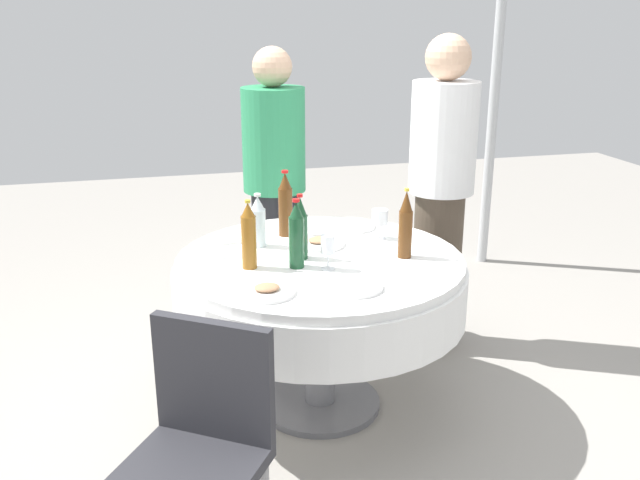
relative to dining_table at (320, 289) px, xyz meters
name	(u,v)px	position (x,y,z in m)	size (l,w,h in m)	color
ground_plane	(320,405)	(0.00, 0.00, -0.59)	(10.00, 10.00, 0.00)	gray
dining_table	(320,289)	(0.00, 0.00, 0.00)	(1.29, 1.29, 0.74)	white
bottle_brown_west	(285,205)	(0.08, -0.34, 0.30)	(0.07, 0.07, 0.32)	#593314
bottle_amber_mid	(249,237)	(0.32, 0.06, 0.29)	(0.06, 0.06, 0.29)	#8C5619
bottle_dark_green_south	(296,236)	(0.13, 0.10, 0.29)	(0.06, 0.06, 0.30)	#194728
bottle_brown_outer	(405,226)	(-0.36, 0.09, 0.29)	(0.06, 0.06, 0.31)	#593314
bottle_clear_front	(258,222)	(0.23, -0.21, 0.27)	(0.07, 0.07, 0.25)	silver
bottle_dark_green_east	(300,229)	(0.09, -0.01, 0.28)	(0.07, 0.07, 0.29)	#194728
wine_glass_outer	(328,246)	(0.01, 0.16, 0.25)	(0.06, 0.06, 0.15)	white
wine_glass_front	(380,218)	(-0.34, -0.18, 0.25)	(0.08, 0.08, 0.14)	white
plate_inner	(355,287)	(-0.04, 0.38, 0.16)	(0.22, 0.22, 0.02)	white
plate_near	(350,226)	(-0.25, -0.39, 0.16)	(0.25, 0.25, 0.02)	white
plate_rear	(319,243)	(-0.04, -0.15, 0.16)	(0.23, 0.23, 0.04)	white
plate_left	(267,291)	(0.30, 0.35, 0.16)	(0.22, 0.22, 0.04)	white
knife_mid	(221,258)	(0.42, -0.09, 0.15)	(0.18, 0.02, 0.01)	silver
folded_napkin	(232,237)	(0.34, -0.33, 0.16)	(0.13, 0.13, 0.02)	white
person_west	(275,189)	(0.03, -0.89, 0.24)	(0.34, 0.34, 1.59)	#26262B
person_mid	(441,190)	(-0.77, -0.48, 0.29)	(0.34, 0.34, 1.66)	#4C3F33
chair_east	(200,439)	(0.61, 0.91, -0.07)	(0.56, 0.56, 0.87)	#2D2D33
tent_pole_main	(496,78)	(-1.65, -1.63, 0.74)	(0.07, 0.07, 2.65)	#B2B5B7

